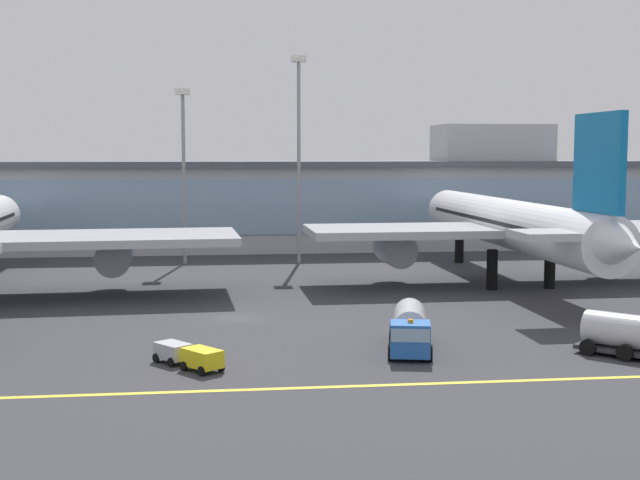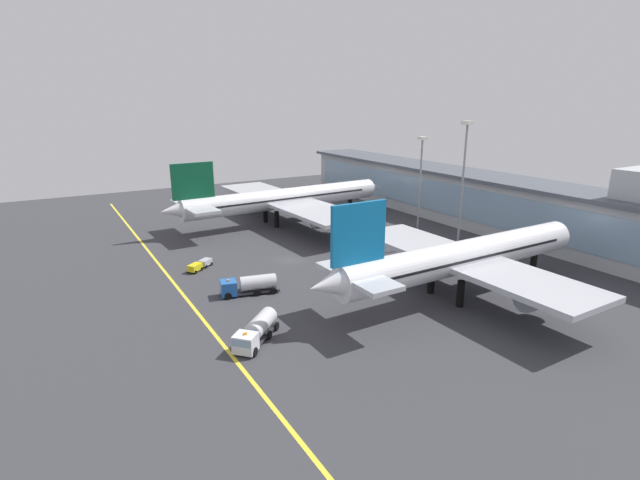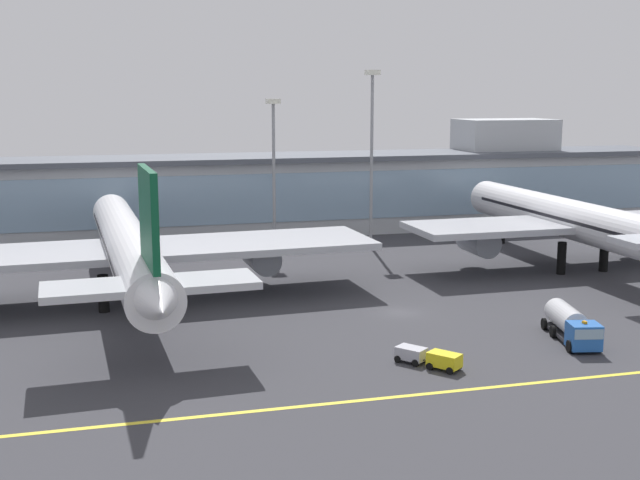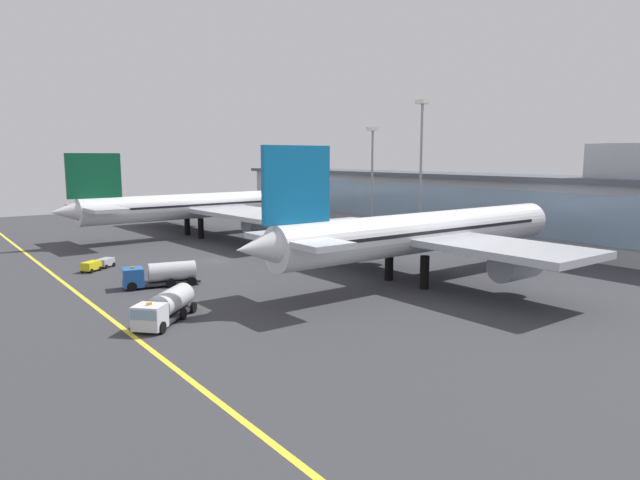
% 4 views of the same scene
% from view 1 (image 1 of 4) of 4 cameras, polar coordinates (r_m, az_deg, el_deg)
% --- Properties ---
extents(ground_plane, '(180.29, 180.29, 0.00)m').
position_cam_1_polar(ground_plane, '(72.29, -5.40, -5.11)').
color(ground_plane, '#38383D').
extents(taxiway_centreline_stripe, '(144.23, 0.50, 0.01)m').
position_cam_1_polar(taxiway_centreline_stripe, '(50.86, -4.66, -9.76)').
color(taxiway_centreline_stripe, yellow).
rests_on(taxiway_centreline_stripe, ground).
extents(terminal_building, '(131.78, 14.00, 17.61)m').
position_cam_1_polar(terminal_building, '(122.01, -5.27, 2.47)').
color(terminal_building, '#ADB2B7').
rests_on(terminal_building, ground).
extents(airliner_near_right, '(41.98, 53.80, 16.79)m').
position_cam_1_polar(airliner_near_right, '(91.58, 12.40, 0.94)').
color(airliner_near_right, black).
rests_on(airliner_near_right, ground).
extents(fuel_tanker_truck, '(4.59, 9.36, 2.90)m').
position_cam_1_polar(fuel_tanker_truck, '(60.58, 5.92, -5.79)').
color(fuel_tanker_truck, black).
rests_on(fuel_tanker_truck, ground).
extents(service_truck_far, '(4.69, 5.34, 1.40)m').
position_cam_1_polar(service_truck_far, '(56.25, -8.62, -7.47)').
color(service_truck_far, black).
rests_on(service_truck_far, ground).
extents(apron_light_mast_west, '(1.80, 1.80, 21.27)m').
position_cam_1_polar(apron_light_mast_west, '(107.39, -8.95, 5.98)').
color(apron_light_mast_west, gray).
rests_on(apron_light_mast_west, ground).
extents(apron_light_mast_centre, '(1.80, 1.80, 25.23)m').
position_cam_1_polar(apron_light_mast_centre, '(106.63, -1.40, 7.23)').
color(apron_light_mast_centre, gray).
rests_on(apron_light_mast_centre, ground).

